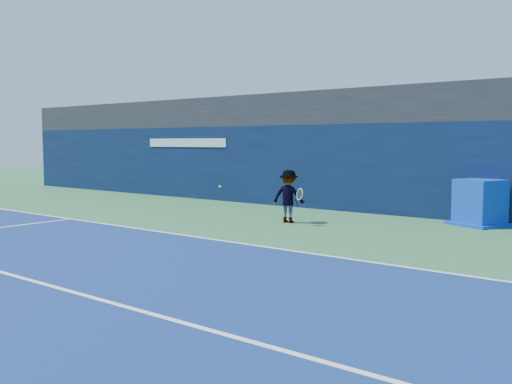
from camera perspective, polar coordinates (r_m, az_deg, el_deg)
ground at (r=12.79m, az=-16.75°, el=-5.94°), size 80.00×80.00×0.00m
baseline at (r=14.68m, az=-7.09°, el=-4.33°), size 24.00×0.10×0.01m
stadium_band at (r=21.36m, az=9.42°, el=8.22°), size 36.00×3.00×1.20m
back_wall_assembly at (r=20.48m, az=7.97°, el=2.51°), size 36.00×1.03×3.00m
equipment_cart at (r=17.53m, az=21.48°, el=-1.16°), size 1.80×1.80×1.32m
tennis_player at (r=16.89m, az=3.29°, el=-0.43°), size 1.29×0.78×1.56m
tennis_ball at (r=15.61m, az=-3.63°, el=0.57°), size 0.06×0.06×0.06m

